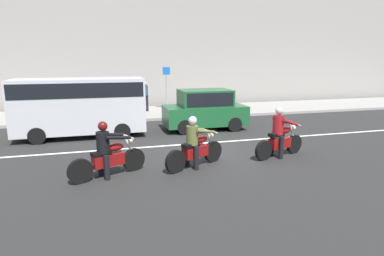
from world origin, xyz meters
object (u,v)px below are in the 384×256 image
Objects in this scene: pedestrian_bystander at (145,94)px; parked_hatchback_forest_green at (205,109)px; motorcycle_with_rider_olive at (195,146)px; street_sign_post at (166,84)px; parked_van_silver at (81,103)px; motorcycle_with_rider_black_leather at (108,154)px; motorcycle_with_rider_crimson at (280,137)px.

parked_hatchback_forest_green is at bearing -67.60° from pedestrian_bystander.
pedestrian_bystander reaches higher than parked_hatchback_forest_green.
street_sign_post reaches higher than motorcycle_with_rider_olive.
motorcycle_with_rider_olive is 6.03m from parked_van_silver.
motorcycle_with_rider_olive is (2.46, 0.13, 0.00)m from motorcycle_with_rider_black_leather.
parked_van_silver is 1.96× the size of street_sign_post.
parked_van_silver is (-6.36, 4.63, 0.70)m from motorcycle_with_rider_crimson.
motorcycle_with_rider_crimson is (5.39, 0.40, 0.04)m from motorcycle_with_rider_black_leather.
street_sign_post reaches higher than pedestrian_bystander.
pedestrian_bystander is (-2.06, 5.00, 0.22)m from parked_hatchback_forest_green.
motorcycle_with_rider_crimson is at bearing -76.49° from parked_hatchback_forest_green.
street_sign_post is (4.50, 5.11, 0.32)m from parked_van_silver.
street_sign_post is at bearing 7.74° from pedestrian_bystander.
motorcycle_with_rider_olive is 1.14× the size of pedestrian_bystander.
pedestrian_bystander is at bearing 57.04° from parked_van_silver.
parked_van_silver is at bearing -122.96° from pedestrian_bystander.
motorcycle_with_rider_crimson is at bearing -36.06° from parked_van_silver.
motorcycle_with_rider_olive is at bearing -174.75° from motorcycle_with_rider_crimson.
motorcycle_with_rider_black_leather is 0.41× the size of parked_van_silver.
street_sign_post is (-0.76, 5.18, 0.76)m from parked_hatchback_forest_green.
parked_van_silver reaches higher than motorcycle_with_rider_crimson.
motorcycle_with_rider_crimson is 0.78× the size of street_sign_post.
motorcycle_with_rider_black_leather is at bearing -175.74° from motorcycle_with_rider_crimson.
motorcycle_with_rider_olive is 9.85m from pedestrian_bystander.
motorcycle_with_rider_black_leather is at bearing -102.61° from pedestrian_bystander.
pedestrian_bystander reaches higher than motorcycle_with_rider_olive.
motorcycle_with_rider_black_leather is at bearing -176.92° from motorcycle_with_rider_olive.
parked_hatchback_forest_green is at bearing 49.19° from motorcycle_with_rider_black_leather.
street_sign_post is 1.42m from pedestrian_bystander.
motorcycle_with_rider_olive is 0.54× the size of parked_hatchback_forest_green.
street_sign_post is (3.53, 10.14, 1.06)m from motorcycle_with_rider_black_leather.
parked_hatchback_forest_green reaches higher than motorcycle_with_rider_black_leather.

